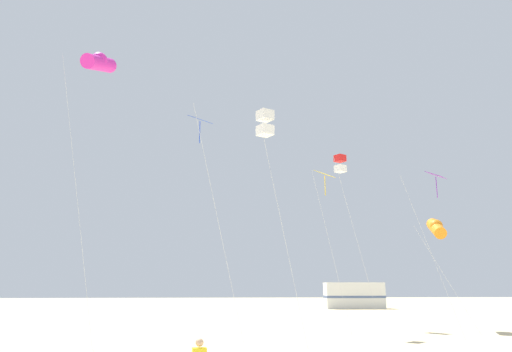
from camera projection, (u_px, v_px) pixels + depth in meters
name	position (u px, v px, depth m)	size (l,w,h in m)	color
kite_box_white	(265.00, 123.00, 22.01)	(2.10, 2.03, 10.05)	silver
kite_box_scarlet	(340.00, 164.00, 32.54)	(2.81, 2.30, 10.82)	silver
kite_diamond_blue	(201.00, 128.00, 23.91)	(2.77, 2.77, 10.51)	silver
kite_diamond_violet	(435.00, 181.00, 25.86)	(2.50, 2.50, 8.28)	silver
kite_diamond_gold	(325.00, 180.00, 27.17)	(1.85, 1.54, 8.63)	silver
kite_tube_orange	(436.00, 228.00, 29.46)	(2.93, 3.12, 6.49)	silver
kite_tube_magenta	(99.00, 63.00, 23.31)	(2.32, 2.72, 13.36)	silver
rv_van_white	(354.00, 296.00, 54.57)	(6.52, 2.57, 2.80)	white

